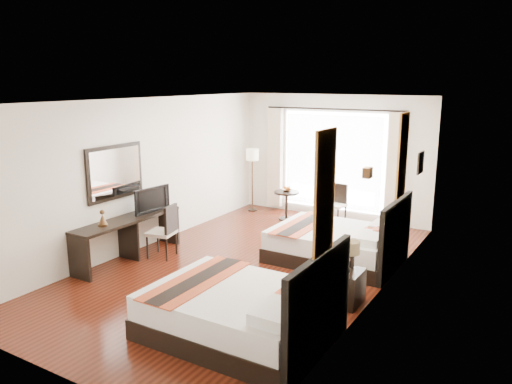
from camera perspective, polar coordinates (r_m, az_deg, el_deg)
The scene contains 29 objects.
floor at distance 8.60m, azimuth -1.09°, elevation -8.58°, with size 4.50×7.50×0.01m, color #331109.
ceiling at distance 8.02m, azimuth -1.17°, elevation 10.37°, with size 4.50×7.50×0.02m, color white.
wall_headboard at distance 7.28m, azimuth 14.02°, elevation -1.33°, with size 0.01×7.50×2.80m, color silver.
wall_desk at distance 9.55m, azimuth -12.63°, elevation 2.05°, with size 0.01×7.50×2.80m, color silver.
wall_window at distance 11.49m, azimuth 8.85°, elevation 3.99°, with size 4.50×0.01×2.80m, color silver.
wall_entry at distance 5.51m, azimuth -22.41°, elevation -6.51°, with size 4.50×0.01×2.80m, color silver.
window_glass at distance 11.49m, azimuth 8.81°, elevation 3.48°, with size 2.40×0.02×2.20m, color white.
sheer_curtain at distance 11.43m, azimuth 8.69°, elevation 3.44°, with size 2.30×0.02×2.10m, color white.
drape_left at distance 12.02m, azimuth 2.20°, elevation 3.93°, with size 0.35×0.14×2.35m, color beige.
drape_right at distance 10.94m, azimuth 15.65°, elevation 2.59°, with size 0.35×0.14×2.35m, color beige.
art_panel_near at distance 5.34m, azimuth 7.86°, elevation -0.09°, with size 0.03×0.50×1.35m, color maroon.
art_panel_far at distance 8.22m, azimuth 16.40°, elevation 4.03°, with size 0.03×0.50×1.35m, color maroon.
wall_sconce at distance 6.75m, azimuth 12.63°, elevation 2.16°, with size 0.10×0.14×0.14m, color #422A17.
mirror_frame at distance 8.99m, azimuth -15.81°, elevation 2.19°, with size 0.04×1.25×0.95m, color black.
mirror_glass at distance 8.97m, azimuth -15.70°, elevation 2.18°, with size 0.01×1.12×0.82m, color white.
bed_near at distance 6.34m, azimuth -1.47°, elevation -13.46°, with size 2.22×1.73×1.25m.
bed_far at distance 8.90m, azimuth 9.46°, elevation -5.81°, with size 2.16×1.68×1.22m.
nightstand at distance 7.31m, azimuth 10.28°, elevation -10.66°, with size 0.41×0.51×0.49m, color black.
table_lamp at distance 7.24m, azimuth 10.83°, elevation -6.49°, with size 0.24×0.24×0.39m.
vase at distance 7.09m, azimuth 10.22°, elevation -8.54°, with size 0.14×0.14×0.15m, color black.
console_desk at distance 9.11m, azimuth -14.37°, elevation -5.19°, with size 0.50×2.20×0.76m, color black.
television at distance 9.31m, azimuth -12.10°, elevation -0.80°, with size 0.80×0.11×0.46m, color black.
bronze_figurine at distance 8.61m, azimuth -17.13°, elevation -2.96°, with size 0.16×0.16×0.24m, color #422A17, non-canonical shape.
desk_chair at distance 9.13m, azimuth -10.59°, elevation -5.52°, with size 0.54×0.54×0.96m.
floor_lamp at distance 11.89m, azimuth -0.42°, elevation 3.81°, with size 0.30×0.30×1.51m.
side_table at distance 11.33m, azimuth 3.50°, elevation -1.54°, with size 0.57×0.57×0.66m, color black.
fruit_bowl at distance 11.24m, azimuth 3.54°, elevation 0.19°, with size 0.20×0.20×0.05m, color #433118.
window_chair at distance 11.22m, azimuth 9.07°, elevation -2.16°, with size 0.45×0.45×0.86m.
jute_rug at distance 10.40m, azimuth 5.59°, elevation -4.75°, with size 1.14×0.77×0.01m, color #A28361.
Camera 1 is at (4.25, -6.79, 3.13)m, focal length 35.00 mm.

